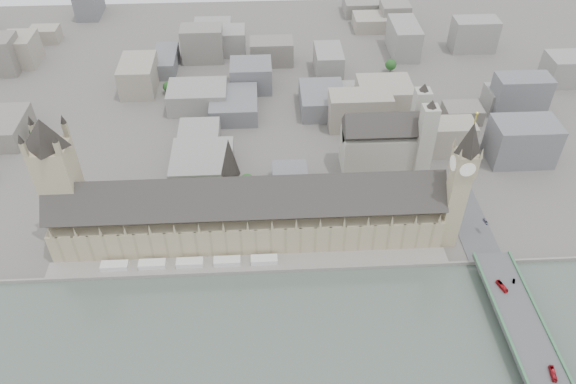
{
  "coord_description": "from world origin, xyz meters",
  "views": [
    {
      "loc": [
        12.37,
        -264.99,
        285.22
      ],
      "look_at": [
        28.75,
        41.49,
        22.04
      ],
      "focal_mm": 35.0,
      "sensor_mm": 36.0,
      "label": 1
    }
  ],
  "objects_px": {
    "red_bus_south": "(553,373)",
    "elizabeth_tower": "(461,177)",
    "victoria_tower": "(58,177)",
    "red_bus_north": "(502,286)",
    "palace_of_westminster": "(248,213)",
    "car_approach": "(486,222)",
    "car_silver": "(514,281)",
    "westminster_abbey": "(387,142)",
    "westminster_bridge": "(531,352)"
  },
  "relations": [
    {
      "from": "palace_of_westminster",
      "to": "red_bus_south",
      "type": "relative_size",
      "value": 27.09
    },
    {
      "from": "elizabeth_tower",
      "to": "westminster_abbey",
      "type": "xyz_separation_m",
      "value": [
        -27.08,
        87.0,
        -33.01
      ]
    },
    {
      "from": "red_bus_south",
      "to": "elizabeth_tower",
      "type": "bearing_deg",
      "value": 112.73
    },
    {
      "from": "red_bus_south",
      "to": "car_silver",
      "type": "bearing_deg",
      "value": 96.88
    },
    {
      "from": "red_bus_south",
      "to": "westminster_abbey",
      "type": "bearing_deg",
      "value": 114.37
    },
    {
      "from": "palace_of_westminster",
      "to": "westminster_abbey",
      "type": "xyz_separation_m",
      "value": [
        110.92,
        75.3,
        2.38
      ]
    },
    {
      "from": "victoria_tower",
      "to": "red_bus_south",
      "type": "distance_m",
      "value": 319.12
    },
    {
      "from": "victoria_tower",
      "to": "red_bus_south",
      "type": "bearing_deg",
      "value": -24.62
    },
    {
      "from": "car_approach",
      "to": "red_bus_south",
      "type": "bearing_deg",
      "value": -101.17
    },
    {
      "from": "palace_of_westminster",
      "to": "westminster_abbey",
      "type": "bearing_deg",
      "value": 34.17
    },
    {
      "from": "westminster_bridge",
      "to": "red_bus_north",
      "type": "height_order",
      "value": "red_bus_north"
    },
    {
      "from": "victoria_tower",
      "to": "elizabeth_tower",
      "type": "bearing_deg",
      "value": -3.96
    },
    {
      "from": "westminster_bridge",
      "to": "car_approach",
      "type": "bearing_deg",
      "value": 86.89
    },
    {
      "from": "palace_of_westminster",
      "to": "victoria_tower",
      "type": "bearing_deg",
      "value": 177.04
    },
    {
      "from": "westminster_bridge",
      "to": "red_bus_north",
      "type": "relative_size",
      "value": 33.02
    },
    {
      "from": "westminster_abbey",
      "to": "red_bus_north",
      "type": "xyz_separation_m",
      "value": [
        47.63,
        -139.22,
        -13.46
      ]
    },
    {
      "from": "westminster_abbey",
      "to": "elizabeth_tower",
      "type": "bearing_deg",
      "value": -72.71
    },
    {
      "from": "victoria_tower",
      "to": "red_bus_north",
      "type": "bearing_deg",
      "value": -14.05
    },
    {
      "from": "red_bus_north",
      "to": "car_approach",
      "type": "bearing_deg",
      "value": 64.21
    },
    {
      "from": "palace_of_westminster",
      "to": "car_silver",
      "type": "bearing_deg",
      "value": -19.5
    },
    {
      "from": "palace_of_westminster",
      "to": "elizabeth_tower",
      "type": "relative_size",
      "value": 2.47
    },
    {
      "from": "palace_of_westminster",
      "to": "red_bus_south",
      "type": "xyz_separation_m",
      "value": [
        165.38,
        -125.41,
        -11.09
      ]
    },
    {
      "from": "elizabeth_tower",
      "to": "westminster_bridge",
      "type": "distance_m",
      "value": 111.81
    },
    {
      "from": "victoria_tower",
      "to": "red_bus_north",
      "type": "height_order",
      "value": "victoria_tower"
    },
    {
      "from": "palace_of_westminster",
      "to": "car_silver",
      "type": "xyz_separation_m",
      "value": [
        168.04,
        -59.51,
        -11.82
      ]
    },
    {
      "from": "westminster_abbey",
      "to": "victoria_tower",
      "type": "bearing_deg",
      "value": -163.5
    },
    {
      "from": "red_bus_north",
      "to": "car_approach",
      "type": "relative_size",
      "value": 1.75
    },
    {
      "from": "elizabeth_tower",
      "to": "victoria_tower",
      "type": "relative_size",
      "value": 1.07
    },
    {
      "from": "car_silver",
      "to": "red_bus_south",
      "type": "bearing_deg",
      "value": -68.0
    },
    {
      "from": "victoria_tower",
      "to": "car_silver",
      "type": "bearing_deg",
      "value": -12.78
    },
    {
      "from": "palace_of_westminster",
      "to": "elizabeth_tower",
      "type": "distance_m",
      "value": 142.94
    },
    {
      "from": "elizabeth_tower",
      "to": "red_bus_north",
      "type": "xyz_separation_m",
      "value": [
        20.56,
        -52.22,
        -46.47
      ]
    },
    {
      "from": "elizabeth_tower",
      "to": "victoria_tower",
      "type": "bearing_deg",
      "value": 176.04
    },
    {
      "from": "victoria_tower",
      "to": "car_approach",
      "type": "xyz_separation_m",
      "value": [
        289.56,
        -11.27,
        -44.14
      ]
    },
    {
      "from": "westminster_bridge",
      "to": "palace_of_westminster",
      "type": "bearing_deg",
      "value": 146.51
    },
    {
      "from": "elizabeth_tower",
      "to": "car_approach",
      "type": "height_order",
      "value": "elizabeth_tower"
    },
    {
      "from": "elizabeth_tower",
      "to": "red_bus_north",
      "type": "distance_m",
      "value": 72.86
    },
    {
      "from": "red_bus_north",
      "to": "car_silver",
      "type": "height_order",
      "value": "red_bus_north"
    },
    {
      "from": "palace_of_westminster",
      "to": "westminster_bridge",
      "type": "relative_size",
      "value": 0.82
    },
    {
      "from": "palace_of_westminster",
      "to": "red_bus_south",
      "type": "distance_m",
      "value": 207.85
    },
    {
      "from": "victoria_tower",
      "to": "palace_of_westminster",
      "type": "bearing_deg",
      "value": -2.96
    },
    {
      "from": "westminster_bridge",
      "to": "westminster_abbey",
      "type": "xyz_separation_m",
      "value": [
        -51.08,
        182.5,
        19.96
      ]
    },
    {
      "from": "westminster_bridge",
      "to": "westminster_abbey",
      "type": "distance_m",
      "value": 190.56
    },
    {
      "from": "westminster_abbey",
      "to": "red_bus_south",
      "type": "bearing_deg",
      "value": -74.82
    },
    {
      "from": "elizabeth_tower",
      "to": "westminster_abbey",
      "type": "bearing_deg",
      "value": 107.29
    },
    {
      "from": "westminster_bridge",
      "to": "red_bus_south",
      "type": "relative_size",
      "value": 33.23
    },
    {
      "from": "elizabeth_tower",
      "to": "car_silver",
      "type": "height_order",
      "value": "elizabeth_tower"
    },
    {
      "from": "westminster_bridge",
      "to": "car_approach",
      "type": "xyz_separation_m",
      "value": [
        5.56,
        102.23,
        5.94
      ]
    },
    {
      "from": "palace_of_westminster",
      "to": "victoria_tower",
      "type": "relative_size",
      "value": 2.65
    },
    {
      "from": "palace_of_westminster",
      "to": "car_approach",
      "type": "bearing_deg",
      "value": -1.7
    }
  ]
}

